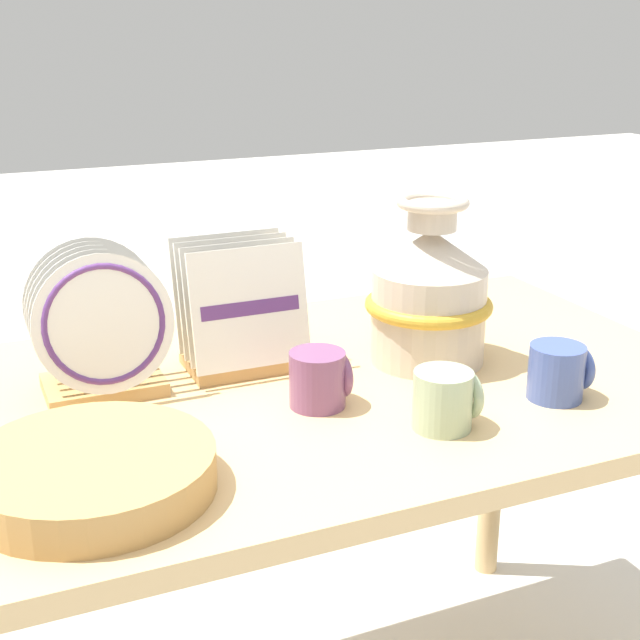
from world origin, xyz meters
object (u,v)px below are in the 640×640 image
(wicker_charger_stack, at_px, (92,472))
(mug_sage_glaze, at_px, (445,399))
(dish_rack_square_plates, at_px, (240,319))
(mug_plum_glaze, at_px, (320,379))
(ceramic_vase, at_px, (429,293))
(dish_rack_round_plates, at_px, (100,331))
(mug_cobalt_glaze, at_px, (559,372))

(wicker_charger_stack, bearing_deg, mug_sage_glaze, -2.05)
(dish_rack_square_plates, distance_m, mug_plum_glaze, 0.21)
(ceramic_vase, bearing_deg, wicker_charger_stack, -159.89)
(dish_rack_round_plates, xyz_separation_m, mug_sage_glaze, (0.44, -0.33, -0.06))
(dish_rack_square_plates, height_order, wicker_charger_stack, dish_rack_square_plates)
(wicker_charger_stack, bearing_deg, mug_cobalt_glaze, 0.21)
(wicker_charger_stack, relative_size, mug_cobalt_glaze, 3.31)
(ceramic_vase, height_order, wicker_charger_stack, ceramic_vase)
(ceramic_vase, xyz_separation_m, dish_rack_square_plates, (-0.31, 0.10, -0.04))
(ceramic_vase, bearing_deg, mug_sage_glaze, -114.31)
(wicker_charger_stack, xyz_separation_m, mug_sage_glaze, (0.51, -0.02, 0.02))
(dish_rack_round_plates, bearing_deg, wicker_charger_stack, -103.21)
(ceramic_vase, relative_size, dish_rack_round_plates, 1.22)
(dish_rack_round_plates, xyz_separation_m, wicker_charger_stack, (-0.07, -0.31, -0.08))
(dish_rack_square_plates, distance_m, mug_sage_glaze, 0.40)
(dish_rack_square_plates, bearing_deg, wicker_charger_stack, -133.52)
(wicker_charger_stack, bearing_deg, dish_rack_round_plates, 76.79)
(mug_cobalt_glaze, bearing_deg, mug_plum_glaze, 160.91)
(mug_cobalt_glaze, bearing_deg, wicker_charger_stack, -179.79)
(wicker_charger_stack, bearing_deg, mug_plum_glaze, 18.74)
(dish_rack_round_plates, height_order, dish_rack_square_plates, dish_rack_round_plates)
(dish_rack_round_plates, height_order, mug_cobalt_glaze, dish_rack_round_plates)
(dish_rack_round_plates, relative_size, mug_cobalt_glaze, 2.49)
(mug_sage_glaze, bearing_deg, mug_plum_glaze, 133.58)
(mug_cobalt_glaze, bearing_deg, ceramic_vase, 115.84)
(mug_sage_glaze, bearing_deg, ceramic_vase, 65.69)
(dish_rack_square_plates, xyz_separation_m, mug_sage_glaze, (0.20, -0.35, -0.04))
(ceramic_vase, height_order, dish_rack_square_plates, ceramic_vase)
(dish_rack_round_plates, distance_m, mug_sage_glaze, 0.55)
(dish_rack_round_plates, distance_m, wicker_charger_stack, 0.33)
(dish_rack_round_plates, relative_size, mug_plum_glaze, 2.49)
(mug_cobalt_glaze, height_order, mug_plum_glaze, same)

